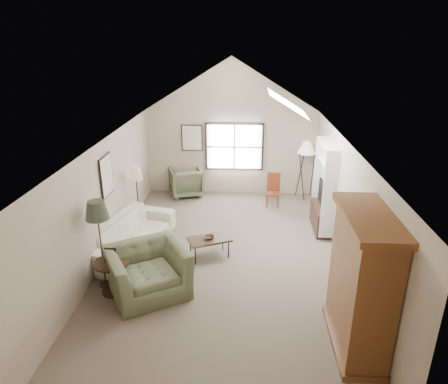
# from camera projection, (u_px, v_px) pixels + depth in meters

# --- Properties ---
(room_shell) EXTENTS (5.01, 8.01, 4.00)m
(room_shell) POSITION_uv_depth(u_px,v_px,m) (223.00, 109.00, 7.43)
(room_shell) COLOR #726551
(room_shell) RESTS_ON ground
(window) EXTENTS (1.72, 0.08, 1.42)m
(window) POSITION_uv_depth(u_px,v_px,m) (234.00, 147.00, 11.75)
(window) COLOR black
(window) RESTS_ON room_shell
(skylight) EXTENTS (0.80, 1.20, 0.52)m
(skylight) POSITION_uv_depth(u_px,v_px,m) (288.00, 102.00, 8.20)
(skylight) COLOR white
(skylight) RESTS_ON room_shell
(wall_art) EXTENTS (1.97, 3.71, 0.88)m
(wall_art) POSITION_uv_depth(u_px,v_px,m) (152.00, 156.00, 9.88)
(wall_art) COLOR black
(wall_art) RESTS_ON room_shell
(armoire) EXTENTS (0.60, 1.50, 2.20)m
(armoire) POSITION_uv_depth(u_px,v_px,m) (361.00, 283.00, 5.85)
(armoire) COLOR brown
(armoire) RESTS_ON ground
(tv_alcove) EXTENTS (0.32, 1.30, 2.10)m
(tv_alcove) POSITION_uv_depth(u_px,v_px,m) (324.00, 186.00, 9.54)
(tv_alcove) COLOR white
(tv_alcove) RESTS_ON ground
(media_console) EXTENTS (0.34, 1.18, 0.60)m
(media_console) POSITION_uv_depth(u_px,v_px,m) (320.00, 218.00, 9.85)
(media_console) COLOR #382316
(media_console) RESTS_ON ground
(tv_panel) EXTENTS (0.05, 0.90, 0.55)m
(tv_panel) POSITION_uv_depth(u_px,v_px,m) (323.00, 195.00, 9.63)
(tv_panel) COLOR black
(tv_panel) RESTS_ON media_console
(sofa) EXTENTS (1.62, 2.73, 0.75)m
(sofa) POSITION_uv_depth(u_px,v_px,m) (131.00, 234.00, 8.86)
(sofa) COLOR beige
(sofa) RESTS_ON ground
(armchair_near) EXTENTS (1.81, 1.75, 0.90)m
(armchair_near) POSITION_uv_depth(u_px,v_px,m) (148.00, 271.00, 7.33)
(armchair_near) COLOR #666D4C
(armchair_near) RESTS_ON ground
(armchair_far) EXTENTS (1.15, 1.17, 0.84)m
(armchair_far) POSITION_uv_depth(u_px,v_px,m) (186.00, 182.00, 11.96)
(armchair_far) COLOR #586043
(armchair_far) RESTS_ON ground
(coffee_table) EXTENTS (1.01, 0.82, 0.45)m
(coffee_table) POSITION_uv_depth(u_px,v_px,m) (209.00, 248.00, 8.60)
(coffee_table) COLOR #3B2718
(coffee_table) RESTS_ON ground
(bowl) EXTENTS (0.28, 0.28, 0.05)m
(bowl) POSITION_uv_depth(u_px,v_px,m) (209.00, 237.00, 8.51)
(bowl) COLOR #362416
(bowl) RESTS_ON coffee_table
(side_table) EXTENTS (0.78, 0.78, 0.64)m
(side_table) POSITION_uv_depth(u_px,v_px,m) (113.00, 277.00, 7.39)
(side_table) COLOR #321D14
(side_table) RESTS_ON ground
(side_chair) EXTENTS (0.41, 0.41, 0.95)m
(side_chair) POSITION_uv_depth(u_px,v_px,m) (273.00, 191.00, 11.12)
(side_chair) COLOR brown
(side_chair) RESTS_ON ground
(tripod_lamp) EXTENTS (0.55, 0.55, 1.74)m
(tripod_lamp) POSITION_uv_depth(u_px,v_px,m) (305.00, 170.00, 11.61)
(tripod_lamp) COLOR silver
(tripod_lamp) RESTS_ON ground
(dark_lamp) EXTENTS (0.52, 0.52, 1.79)m
(dark_lamp) POSITION_uv_depth(u_px,v_px,m) (101.00, 244.00, 7.38)
(dark_lamp) COLOR #252B1F
(dark_lamp) RESTS_ON ground
(tan_lamp) EXTENTS (0.39, 0.39, 1.60)m
(tan_lamp) POSITION_uv_depth(u_px,v_px,m) (138.00, 196.00, 9.83)
(tan_lamp) COLOR tan
(tan_lamp) RESTS_ON ground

